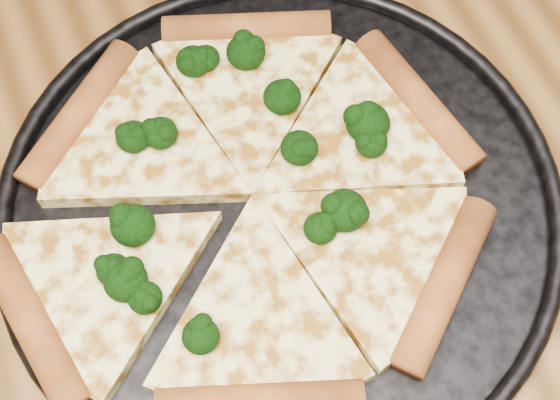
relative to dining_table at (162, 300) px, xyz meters
name	(u,v)px	position (x,y,z in m)	size (l,w,h in m)	color
dining_table	(162,300)	(0.00, 0.00, 0.00)	(1.20, 0.90, 0.75)	brown
pizza_pan	(280,205)	(0.10, 0.00, 0.10)	(0.38, 0.38, 0.02)	black
pizza	(247,198)	(0.08, 0.00, 0.11)	(0.34, 0.32, 0.02)	#FFF59C
broccoli_florets	(238,167)	(0.08, 0.02, 0.12)	(0.22, 0.21, 0.02)	black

